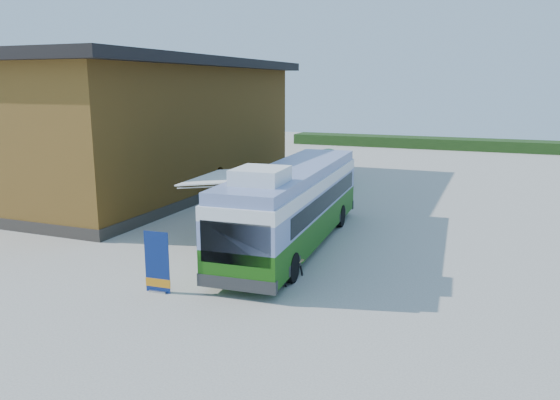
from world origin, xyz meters
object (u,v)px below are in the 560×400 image
at_px(banner, 157,268).
at_px(slurry_tanker, 326,167).
at_px(bus, 293,203).
at_px(picnic_table, 273,258).
at_px(person_a, 221,184).
at_px(person_b, 263,186).

height_order(banner, slurry_tanker, slurry_tanker).
xyz_separation_m(bus, picnic_table, (0.62, -3.51, -1.04)).
relative_size(picnic_table, slurry_tanker, 0.30).
distance_m(person_a, slurry_tanker, 7.09).
xyz_separation_m(bus, banner, (-2.06, -5.98, -0.92)).
xyz_separation_m(banner, person_b, (-2.04, 12.46, 0.15)).
bearing_deg(person_a, person_b, -5.40).
bearing_deg(slurry_tanker, person_a, -136.29).
relative_size(person_b, slurry_tanker, 0.33).
height_order(person_a, person_b, person_b).
relative_size(person_a, slurry_tanker, 0.32).
bearing_deg(person_a, banner, -81.87).
distance_m(banner, person_b, 12.63).
xyz_separation_m(person_a, person_b, (2.33, 0.25, 0.01)).
bearing_deg(picnic_table, person_b, 122.19).
bearing_deg(person_b, person_a, -78.69).
distance_m(bus, picnic_table, 3.71).
bearing_deg(slurry_tanker, person_b, -118.47).
height_order(bus, banner, bus).
xyz_separation_m(picnic_table, slurry_tanker, (-3.10, 15.61, 0.57)).
distance_m(bus, person_a, 8.99).
relative_size(bus, slurry_tanker, 2.06).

